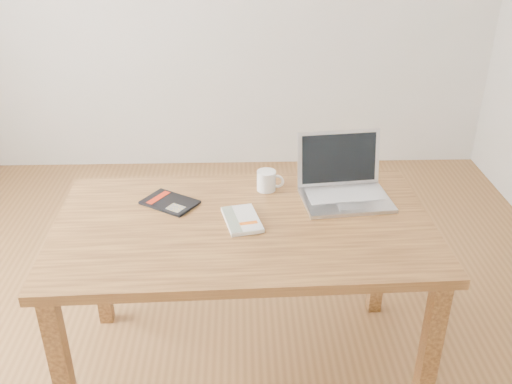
{
  "coord_description": "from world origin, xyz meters",
  "views": [
    {
      "loc": [
        0.17,
        -2.06,
        1.89
      ],
      "look_at": [
        0.23,
        -0.11,
        0.85
      ],
      "focal_mm": 40.0,
      "sensor_mm": 36.0,
      "label": 1
    }
  ],
  "objects_px": {
    "black_guidebook": "(170,202)",
    "coffee_mug": "(267,180)",
    "desk": "(244,242)",
    "laptop": "(343,185)",
    "white_guidebook": "(242,220)"
  },
  "relations": [
    {
      "from": "desk",
      "to": "laptop",
      "type": "xyz_separation_m",
      "value": [
        0.42,
        0.2,
        0.14
      ]
    },
    {
      "from": "desk",
      "to": "coffee_mug",
      "type": "xyz_separation_m",
      "value": [
        0.1,
        0.27,
        0.13
      ]
    },
    {
      "from": "desk",
      "to": "white_guidebook",
      "type": "height_order",
      "value": "white_guidebook"
    },
    {
      "from": "desk",
      "to": "coffee_mug",
      "type": "bearing_deg",
      "value": 67.14
    },
    {
      "from": "black_guidebook",
      "to": "white_guidebook",
      "type": "bearing_deg",
      "value": -84.03
    },
    {
      "from": "desk",
      "to": "white_guidebook",
      "type": "bearing_deg",
      "value": 139.07
    },
    {
      "from": "desk",
      "to": "laptop",
      "type": "bearing_deg",
      "value": 24.07
    },
    {
      "from": "white_guidebook",
      "to": "laptop",
      "type": "relative_size",
      "value": 0.59
    },
    {
      "from": "desk",
      "to": "coffee_mug",
      "type": "distance_m",
      "value": 0.32
    },
    {
      "from": "white_guidebook",
      "to": "black_guidebook",
      "type": "xyz_separation_m",
      "value": [
        -0.29,
        0.15,
        -0.0
      ]
    },
    {
      "from": "white_guidebook",
      "to": "laptop",
      "type": "bearing_deg",
      "value": 12.49
    },
    {
      "from": "black_guidebook",
      "to": "desk",
      "type": "bearing_deg",
      "value": -84.31
    },
    {
      "from": "white_guidebook",
      "to": "laptop",
      "type": "xyz_separation_m",
      "value": [
        0.43,
        0.2,
        0.04
      ]
    },
    {
      "from": "black_guidebook",
      "to": "coffee_mug",
      "type": "relative_size",
      "value": 2.19
    },
    {
      "from": "white_guidebook",
      "to": "black_guidebook",
      "type": "distance_m",
      "value": 0.33
    }
  ]
}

